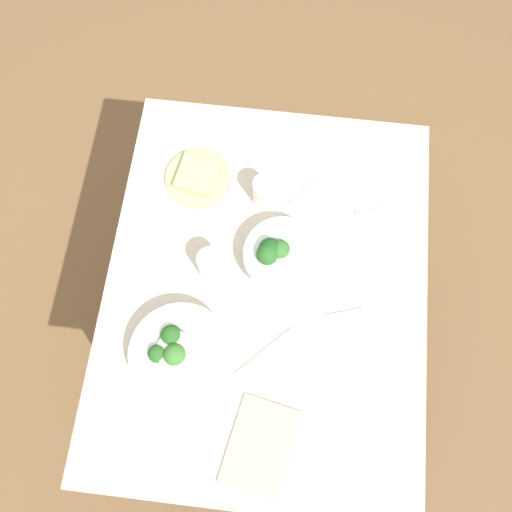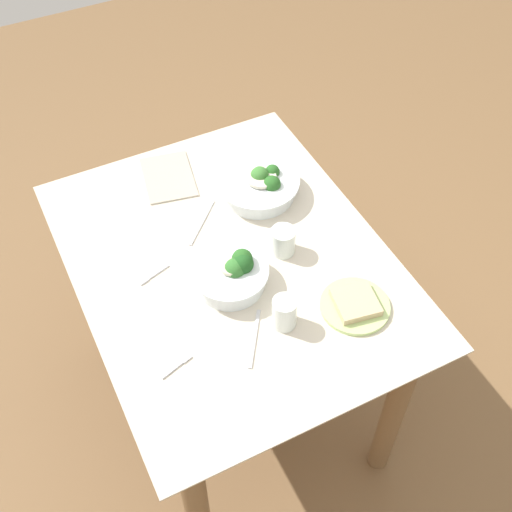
# 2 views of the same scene
# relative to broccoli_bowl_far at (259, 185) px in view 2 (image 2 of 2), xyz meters

# --- Properties ---
(ground_plane) EXTENTS (6.00, 6.00, 0.00)m
(ground_plane) POSITION_rel_broccoli_bowl_far_xyz_m (0.21, -0.20, -0.81)
(ground_plane) COLOR brown
(dining_table) EXTENTS (1.10, 0.86, 0.78)m
(dining_table) POSITION_rel_broccoli_bowl_far_xyz_m (0.21, -0.20, -0.18)
(dining_table) COLOR beige
(dining_table) RESTS_ON ground_plane
(broccoli_bowl_far) EXTENTS (0.26, 0.26, 0.10)m
(broccoli_bowl_far) POSITION_rel_broccoli_bowl_far_xyz_m (0.00, 0.00, 0.00)
(broccoli_bowl_far) COLOR white
(broccoli_bowl_far) RESTS_ON dining_table
(broccoli_bowl_near) EXTENTS (0.21, 0.21, 0.10)m
(broccoli_bowl_near) POSITION_rel_broccoli_bowl_far_xyz_m (0.28, -0.23, 0.01)
(broccoli_bowl_near) COLOR white
(broccoli_bowl_near) RESTS_ON dining_table
(bread_side_plate) EXTENTS (0.19, 0.19, 0.03)m
(bread_side_plate) POSITION_rel_broccoli_bowl_far_xyz_m (0.51, 0.03, -0.02)
(bread_side_plate) COLOR #B7D684
(bread_side_plate) RESTS_ON dining_table
(water_glass_center) EXTENTS (0.07, 0.07, 0.08)m
(water_glass_center) POSITION_rel_broccoli_bowl_far_xyz_m (0.24, -0.05, 0.01)
(water_glass_center) COLOR silver
(water_glass_center) RESTS_ON dining_table
(water_glass_side) EXTENTS (0.07, 0.07, 0.09)m
(water_glass_side) POSITION_rel_broccoli_bowl_far_xyz_m (0.47, -0.16, 0.01)
(water_glass_side) COLOR silver
(water_glass_side) RESTS_ON dining_table
(fork_by_far_bowl) EXTENTS (0.04, 0.09, 0.00)m
(fork_by_far_bowl) POSITION_rel_broccoli_bowl_far_xyz_m (0.46, -0.46, -0.03)
(fork_by_far_bowl) COLOR #B7B7BC
(fork_by_far_bowl) RESTS_ON dining_table
(fork_by_near_bowl) EXTENTS (0.04, 0.10, 0.00)m
(fork_by_near_bowl) POSITION_rel_broccoli_bowl_far_xyz_m (0.16, -0.41, -0.03)
(fork_by_near_bowl) COLOR #B7B7BC
(fork_by_near_bowl) RESTS_ON dining_table
(table_knife_left) EXTENTS (0.14, 0.14, 0.00)m
(table_knife_left) POSITION_rel_broccoli_bowl_far_xyz_m (0.04, -0.21, -0.03)
(table_knife_left) COLOR #B7B7BC
(table_knife_left) RESTS_ON dining_table
(table_knife_right) EXTENTS (0.16, 0.11, 0.00)m
(table_knife_right) POSITION_rel_broccoli_bowl_far_xyz_m (0.48, -0.25, -0.03)
(table_knife_right) COLOR #B7B7BC
(table_knife_right) RESTS_ON dining_table
(napkin_folded_upper) EXTENTS (0.24, 0.19, 0.01)m
(napkin_folded_upper) POSITION_rel_broccoli_bowl_far_xyz_m (-0.19, -0.23, -0.03)
(napkin_folded_upper) COLOR #B1A997
(napkin_folded_upper) RESTS_ON dining_table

